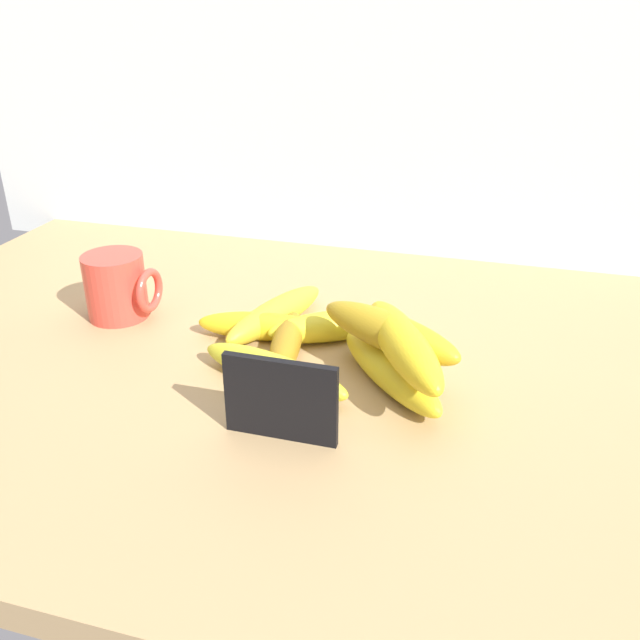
% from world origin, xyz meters
% --- Properties ---
extents(counter_top, '(1.10, 0.76, 0.03)m').
position_xyz_m(counter_top, '(0.00, 0.00, 0.01)').
color(counter_top, tan).
rests_on(counter_top, ground).
extents(back_wall, '(1.30, 0.02, 0.70)m').
position_xyz_m(back_wall, '(0.00, 0.39, 0.35)').
color(back_wall, silver).
rests_on(back_wall, ground).
extents(chalkboard_sign, '(0.11, 0.02, 0.08)m').
position_xyz_m(chalkboard_sign, '(0.07, -0.14, 0.07)').
color(chalkboard_sign, black).
rests_on(chalkboard_sign, counter_top).
extents(coffee_mug, '(0.09, 0.08, 0.08)m').
position_xyz_m(coffee_mug, '(-0.21, 0.05, 0.07)').
color(coffee_mug, '#D54033').
rests_on(coffee_mug, counter_top).
extents(banana_0, '(0.09, 0.19, 0.04)m').
position_xyz_m(banana_0, '(-0.01, 0.07, 0.05)').
color(banana_0, yellow).
rests_on(banana_0, counter_top).
extents(banana_1, '(0.14, 0.16, 0.04)m').
position_xyz_m(banana_1, '(0.15, 0.05, 0.05)').
color(banana_1, '#A0BA2A').
rests_on(banana_1, counter_top).
extents(banana_2, '(0.06, 0.16, 0.03)m').
position_xyz_m(banana_2, '(0.03, 0.01, 0.05)').
color(banana_2, '#A27419').
rests_on(banana_2, counter_top).
extents(banana_3, '(0.19, 0.09, 0.04)m').
position_xyz_m(banana_3, '(0.04, -0.06, 0.05)').
color(banana_3, gold).
rests_on(banana_3, counter_top).
extents(banana_4, '(0.16, 0.11, 0.04)m').
position_xyz_m(banana_4, '(0.07, 0.06, 0.05)').
color(banana_4, yellow).
rests_on(banana_4, counter_top).
extents(banana_5, '(0.15, 0.16, 0.04)m').
position_xyz_m(banana_5, '(0.16, -0.03, 0.05)').
color(banana_5, yellow).
rests_on(banana_5, counter_top).
extents(banana_6, '(0.16, 0.06, 0.03)m').
position_xyz_m(banana_6, '(-0.02, 0.04, 0.05)').
color(banana_6, yellow).
rests_on(banana_6, counter_top).
extents(banana_7, '(0.13, 0.19, 0.04)m').
position_xyz_m(banana_7, '(0.17, -0.04, 0.09)').
color(banana_7, yellow).
rests_on(banana_7, banana_5).
extents(banana_8, '(0.18, 0.12, 0.04)m').
position_xyz_m(banana_8, '(0.15, -0.02, 0.09)').
color(banana_8, '#BA931E').
rests_on(banana_8, banana_5).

